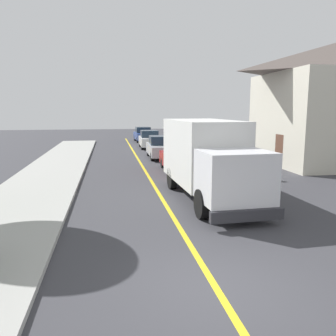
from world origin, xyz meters
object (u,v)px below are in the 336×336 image
at_px(box_truck, 208,156).
at_px(parked_car_near, 180,158).
at_px(parked_car_far, 149,140).
at_px(parked_van_across, 228,156).
at_px(parked_car_furthest, 143,135).
at_px(parked_car_mid, 161,148).
at_px(stop_sign, 232,143).

relative_size(box_truck, parked_car_near, 1.65).
xyz_separation_m(parked_car_far, parked_van_across, (3.47, -12.52, 0.00)).
xyz_separation_m(parked_car_far, parked_car_furthest, (0.06, 6.82, 0.00)).
bearing_deg(parked_car_furthest, parked_car_mid, -90.19).
height_order(parked_car_mid, parked_car_far, same).
height_order(parked_car_near, parked_car_furthest, same).
relative_size(box_truck, parked_car_furthest, 1.63).
distance_m(parked_car_near, parked_car_furthest, 19.84).
xyz_separation_m(parked_car_mid, parked_van_across, (3.46, -5.38, 0.00)).
xyz_separation_m(parked_car_far, stop_sign, (2.77, -15.06, 1.06)).
bearing_deg(parked_car_far, parked_car_near, -88.75).
bearing_deg(parked_van_across, stop_sign, -105.43).
height_order(box_truck, stop_sign, box_truck).
xyz_separation_m(box_truck, parked_car_far, (-0.15, 19.42, -0.97)).
bearing_deg(parked_car_near, stop_sign, -39.28).
relative_size(parked_van_across, stop_sign, 1.67).
relative_size(box_truck, parked_car_far, 1.64).
bearing_deg(box_truck, parked_car_far, 90.43).
distance_m(parked_car_near, parked_van_across, 3.23).
distance_m(box_truck, parked_car_mid, 12.32).
distance_m(parked_car_near, stop_sign, 3.39).
height_order(parked_car_far, parked_car_furthest, same).
relative_size(parked_car_near, parked_car_far, 0.99).
distance_m(parked_van_across, stop_sign, 2.84).
xyz_separation_m(box_truck, parked_car_near, (0.14, 6.39, -0.97)).
bearing_deg(box_truck, parked_car_furthest, 90.19).
xyz_separation_m(parked_car_furthest, stop_sign, (2.71, -21.88, 1.06)).
distance_m(parked_car_far, parked_van_across, 13.00).
relative_size(parked_car_mid, stop_sign, 1.67).
bearing_deg(box_truck, parked_car_mid, 90.61).
distance_m(parked_car_mid, parked_car_far, 7.14).
bearing_deg(parked_car_mid, parked_car_furthest, 89.81).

